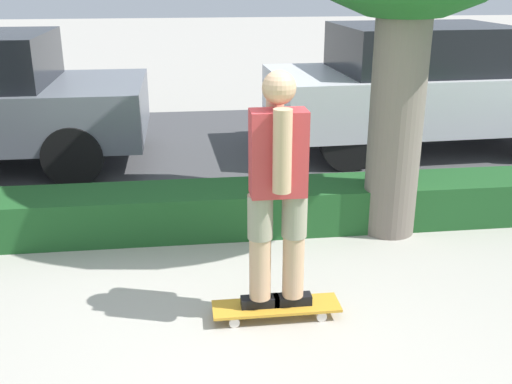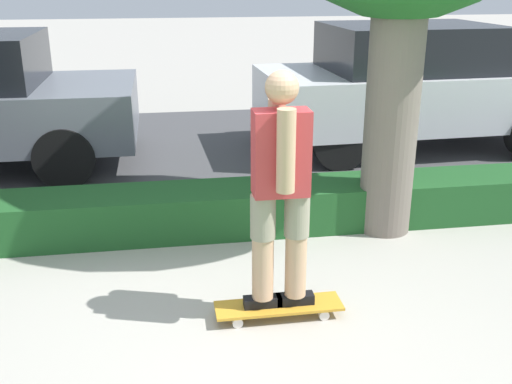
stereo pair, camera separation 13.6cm
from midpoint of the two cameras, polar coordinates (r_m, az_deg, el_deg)
The scene contains 6 objects.
ground_plane at distance 4.17m, azimuth -0.27°, elevation -12.30°, with size 60.00×60.00×0.00m, color #ADA89E.
street_asphalt at distance 8.01m, azimuth -4.93°, elevation 3.88°, with size 12.85×5.00×0.01m.
hedge_row at distance 5.49m, azimuth -2.86°, elevation -1.59°, with size 12.85×0.60×0.41m.
skateboard at distance 4.19m, azimuth 1.23°, elevation -10.88°, with size 0.88×0.24×0.09m.
skater_person at distance 3.82m, azimuth 1.33°, elevation 0.37°, with size 0.49×0.41×1.60m.
parked_car_middle at distance 8.32m, azimuth 14.24°, elevation 9.85°, with size 4.13×1.98×1.62m.
Camera 2 is at (-0.61, -3.47, 2.23)m, focal length 42.00 mm.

